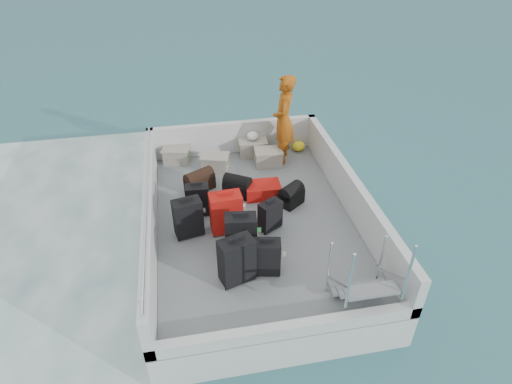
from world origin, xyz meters
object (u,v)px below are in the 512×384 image
(suitcase_4, at_px, (241,235))
(suitcase_5, at_px, (226,213))
(suitcase_1, at_px, (188,218))
(crate_1, at_px, (215,163))
(suitcase_2, at_px, (198,200))
(crate_0, at_px, (176,156))
(suitcase_8, at_px, (263,190))
(crate_3, at_px, (269,158))
(suitcase_6, at_px, (266,257))
(suitcase_7, at_px, (270,216))
(crate_2, at_px, (253,148))
(passenger, at_px, (284,120))
(suitcase_3, at_px, (237,261))

(suitcase_4, relative_size, suitcase_5, 0.99)
(suitcase_1, distance_m, crate_1, 2.06)
(suitcase_2, distance_m, crate_0, 1.89)
(suitcase_1, distance_m, suitcase_2, 0.59)
(suitcase_4, xyz_separation_m, crate_1, (-0.14, 2.53, -0.20))
(suitcase_8, xyz_separation_m, crate_3, (0.34, 1.07, 0.03))
(suitcase_5, bearing_deg, suitcase_6, -70.60)
(suitcase_2, height_order, suitcase_8, suitcase_2)
(suitcase_7, bearing_deg, suitcase_6, -135.63)
(suitcase_4, xyz_separation_m, crate_0, (-0.90, 2.99, -0.20))
(suitcase_2, xyz_separation_m, crate_1, (0.45, 1.40, -0.13))
(suitcase_2, xyz_separation_m, crate_2, (1.31, 1.86, -0.12))
(suitcase_8, xyz_separation_m, crate_2, (0.09, 1.54, 0.04))
(passenger, bearing_deg, crate_0, -81.05)
(suitcase_7, distance_m, suitcase_8, 0.97)
(suitcase_8, bearing_deg, crate_3, -15.64)
(suitcase_5, height_order, crate_1, suitcase_5)
(suitcase_5, distance_m, suitcase_6, 1.17)
(suitcase_1, relative_size, crate_0, 1.33)
(crate_2, bearing_deg, suitcase_1, -121.99)
(suitcase_2, bearing_deg, suitcase_1, -104.96)
(suitcase_1, bearing_deg, suitcase_2, 58.91)
(suitcase_3, xyz_separation_m, crate_3, (1.12, 3.08, -0.21))
(suitcase_4, bearing_deg, suitcase_3, -97.60)
(suitcase_1, distance_m, crate_2, 2.85)
(suitcase_1, distance_m, crate_0, 2.42)
(suitcase_2, height_order, suitcase_7, suitcase_2)
(suitcase_8, relative_size, crate_2, 1.15)
(suitcase_6, bearing_deg, suitcase_3, -159.19)
(crate_2, relative_size, passenger, 0.31)
(suitcase_4, xyz_separation_m, passenger, (1.31, 2.69, 0.57))
(suitcase_5, relative_size, suitcase_6, 1.22)
(suitcase_2, bearing_deg, suitcase_8, 18.88)
(crate_1, height_order, passenger, passenger)
(suitcase_2, distance_m, passenger, 2.53)
(suitcase_8, relative_size, crate_0, 1.27)
(suitcase_1, height_order, suitcase_2, suitcase_1)
(suitcase_4, xyz_separation_m, suitcase_6, (0.29, -0.49, -0.06))
(suitcase_5, height_order, crate_3, suitcase_5)
(suitcase_1, xyz_separation_m, passenger, (2.09, 2.11, 0.58))
(crate_1, xyz_separation_m, passenger, (1.45, 0.16, 0.76))
(crate_0, bearing_deg, passenger, -7.75)
(suitcase_8, height_order, crate_3, crate_3)
(suitcase_5, bearing_deg, suitcase_2, 124.69)
(suitcase_7, xyz_separation_m, passenger, (0.74, 2.20, 0.65))
(suitcase_2, relative_size, passenger, 0.31)
(suitcase_1, relative_size, crate_2, 1.21)
(suitcase_7, distance_m, crate_0, 2.90)
(crate_2, bearing_deg, suitcase_5, -110.12)
(suitcase_5, bearing_deg, passenger, 51.90)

